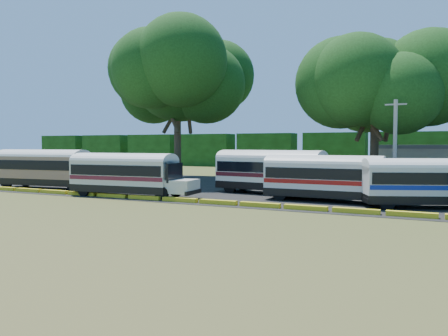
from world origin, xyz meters
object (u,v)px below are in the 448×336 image
at_px(bus_cream_west, 126,172).
at_px(bus_white_red, 326,175).
at_px(tree_west, 177,76).
at_px(bus_beige, 45,166).
at_px(bus_red, 115,170).

distance_m(bus_cream_west, bus_white_red, 15.15).
distance_m(bus_cream_west, tree_west, 19.48).
height_order(bus_beige, bus_white_red, bus_beige).
relative_size(bus_beige, tree_west, 0.65).
xyz_separation_m(bus_white_red, tree_west, (-19.81, 12.31, 10.03)).
distance_m(bus_beige, bus_cream_west, 10.46).
bearing_deg(bus_white_red, tree_west, 148.97).
bearing_deg(bus_red, bus_cream_west, -58.13).
bearing_deg(tree_west, bus_red, -89.75).
height_order(bus_red, tree_west, tree_west).
xyz_separation_m(bus_beige, bus_white_red, (25.05, 2.09, -0.20)).
xyz_separation_m(bus_red, tree_west, (-0.05, 11.15, 10.17)).
xyz_separation_m(bus_beige, tree_west, (5.25, 14.40, 9.83)).
bearing_deg(bus_beige, bus_red, 25.77).
bearing_deg(bus_white_red, bus_cream_west, -165.31).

